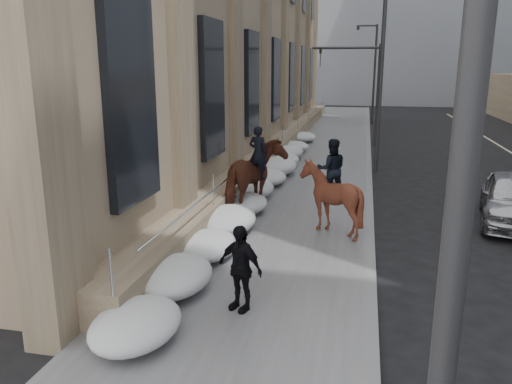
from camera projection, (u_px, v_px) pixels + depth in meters
ground at (242, 302)px, 10.35m from camera, size 140.00×140.00×0.00m
sidewalk at (302, 188)px, 19.81m from camera, size 5.00×80.00×0.12m
curb at (369, 191)px, 19.27m from camera, size 0.24×80.00×0.12m
bg_building_far at (315, 31)px, 77.33m from camera, size 24.00×12.00×20.00m
streetlight_near at (442, 98)px, 2.98m from camera, size 1.71×0.24×8.00m
streetlight_mid at (378, 70)px, 21.92m from camera, size 1.71×0.24×8.00m
streetlight_far at (373, 68)px, 40.87m from camera, size 1.71×0.24×8.00m
traffic_signal at (363, 79)px, 29.78m from camera, size 4.10×0.22×6.00m
snow_bank at (257, 187)px, 18.21m from camera, size 1.70×18.10×0.76m
mounted_horse_left at (255, 177)px, 15.98m from camera, size 1.85×2.96×2.81m
mounted_horse_right at (330, 194)px, 14.17m from camera, size 1.97×2.12×2.67m
pedestrian at (240, 268)px, 9.62m from camera, size 1.09×0.80×1.72m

